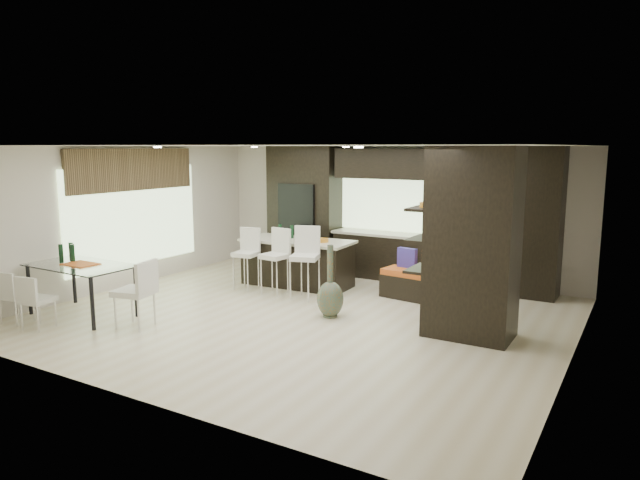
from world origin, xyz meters
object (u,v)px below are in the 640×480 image
Objects in this scene: kitchen_island at (298,263)px; stool_mid at (275,268)px; chair_end at (134,297)px; dining_table at (82,290)px; floor_vase at (330,281)px; bench at (419,285)px; stool_right at (305,270)px; stool_left at (246,265)px; chair_far at (16,299)px; chair_near at (38,304)px.

stool_mid is at bearing -92.69° from kitchen_island.
dining_table is at bearing 77.42° from chair_end.
chair_end is (-2.27, -1.94, -0.11)m from floor_vase.
kitchen_island is 3.94m from dining_table.
dining_table reaches higher than bench.
stool_mid is 1.03× the size of chair_end.
stool_right is 1.10× the size of chair_end.
dining_table is at bearing -152.24° from stool_right.
stool_right is 0.90× the size of floor_vase.
floor_vase is (2.26, -0.75, 0.11)m from stool_left.
chair_end is at bearing -97.59° from stool_mid.
stool_left is 0.97× the size of stool_mid.
stool_left is 2.68m from chair_end.
dining_table reaches higher than chair_far.
chair_end is (-1.34, -2.66, -0.05)m from stool_right.
chair_end reaches higher than bench.
stool_mid is 3.27m from dining_table.
stool_left is 1.23× the size of chair_far.
chair_near reaches higher than bench.
kitchen_island is 2.30× the size of stool_left.
stool_right is at bearing -39.31° from chair_end.
stool_left is 3.88m from chair_far.
dining_table is (-3.47, -1.94, -0.17)m from floor_vase.
chair_end is (1.74, 0.77, 0.09)m from chair_far.
stool_mid is 4.21m from chair_far.
stool_right reaches higher than dining_table.
chair_near is (-1.88, -4.23, -0.07)m from kitchen_island.
kitchen_island is at bearing 50.53° from chair_far.
chair_far is at bearing -123.97° from dining_table.
chair_far is at bearing -118.42° from stool_mid.
chair_end is at bearing -103.75° from kitchen_island.
kitchen_island is 3.52m from chair_end.
floor_vase is 1.52× the size of chair_far.
floor_vase reaches higher than stool_left.
chair_far is (-2.42, -3.45, -0.11)m from stool_mid.
floor_vase is at bearing -18.36° from stool_mid.
stool_right reaches higher than stool_left.
dining_table is (-1.88, -2.68, -0.07)m from stool_mid.
bench is 4.80m from chair_end.
chair_far is (-3.08, -3.44, -0.14)m from stool_right.
bench is at bearing 63.58° from floor_vase.
floor_vase is at bearing 30.15° from dining_table.
stool_mid reaches higher than chair_end.
chair_near is (-3.47, -2.71, -0.20)m from floor_vase.
chair_end reaches higher than chair_far.
stool_right is 1.36× the size of chair_far.
kitchen_island is 2.08× the size of stool_right.
bench is 1.42× the size of chair_end.
stool_mid is 0.73× the size of bench.
stool_mid is (0.00, -0.78, 0.04)m from kitchen_island.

